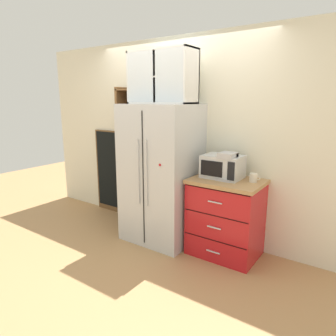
# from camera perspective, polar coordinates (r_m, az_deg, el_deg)

# --- Properties ---
(ground_plane) EXTENTS (10.58, 10.58, 0.00)m
(ground_plane) POSITION_cam_1_polar(r_m,az_deg,el_deg) (4.10, -1.10, -12.81)
(ground_plane) COLOR tan
(wall_back_cream) EXTENTS (4.89, 0.10, 2.55)m
(wall_back_cream) POSITION_cam_1_polar(r_m,az_deg,el_deg) (4.06, 2.15, 5.75)
(wall_back_cream) COLOR silver
(wall_back_cream) RESTS_ON ground
(refrigerator) EXTENTS (0.87, 0.74, 1.72)m
(refrigerator) POSITION_cam_1_polar(r_m,az_deg,el_deg) (3.80, -1.24, -1.07)
(refrigerator) COLOR silver
(refrigerator) RESTS_ON ground
(pantry_shelf_column) EXTENTS (0.47, 0.26, 1.94)m
(pantry_shelf_column) POSITION_cam_1_polar(r_m,az_deg,el_deg) (4.43, -6.16, 2.38)
(pantry_shelf_column) COLOR brown
(pantry_shelf_column) RESTS_ON ground
(counter_cabinet) EXTENTS (0.79, 0.60, 0.90)m
(counter_cabinet) POSITION_cam_1_polar(r_m,az_deg,el_deg) (3.58, 10.80, -9.09)
(counter_cabinet) COLOR red
(counter_cabinet) RESTS_ON ground
(microwave) EXTENTS (0.44, 0.33, 0.26)m
(microwave) POSITION_cam_1_polar(r_m,az_deg,el_deg) (3.49, 10.26, 0.26)
(microwave) COLOR silver
(microwave) RESTS_ON counter_cabinet
(coffee_maker) EXTENTS (0.17, 0.20, 0.31)m
(coffee_maker) POSITION_cam_1_polar(r_m,az_deg,el_deg) (3.41, 11.26, 0.37)
(coffee_maker) COLOR #B7B7BC
(coffee_maker) RESTS_ON counter_cabinet
(mug_cream) EXTENTS (0.12, 0.08, 0.09)m
(mug_cream) POSITION_cam_1_polar(r_m,az_deg,el_deg) (3.40, 15.81, -1.79)
(mug_cream) COLOR silver
(mug_cream) RESTS_ON counter_cabinet
(bottle_amber) EXTENTS (0.07, 0.07, 0.26)m
(bottle_amber) POSITION_cam_1_polar(r_m,az_deg,el_deg) (3.38, 10.90, -0.49)
(bottle_amber) COLOR brown
(bottle_amber) RESTS_ON counter_cabinet
(upper_cabinet) EXTENTS (0.83, 0.32, 0.61)m
(upper_cabinet) POSITION_cam_1_polar(r_m,az_deg,el_deg) (3.74, -0.88, 16.70)
(upper_cabinet) COLOR silver
(upper_cabinet) RESTS_ON refrigerator
(chalkboard_menu) EXTENTS (0.60, 0.04, 1.30)m
(chalkboard_menu) POSITION_cam_1_polar(r_m,az_deg,el_deg) (4.90, -10.73, -0.63)
(chalkboard_menu) COLOR brown
(chalkboard_menu) RESTS_ON ground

